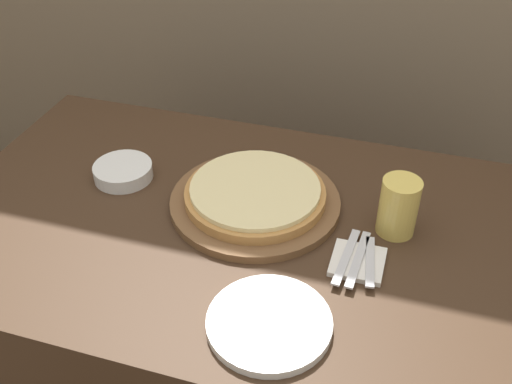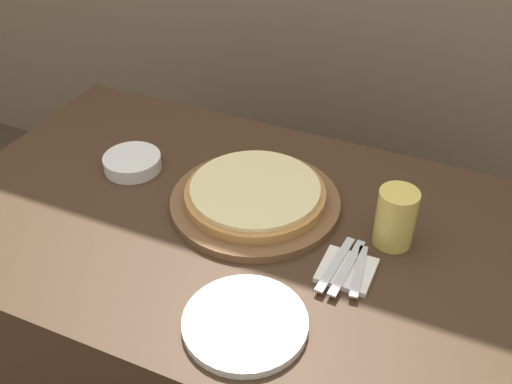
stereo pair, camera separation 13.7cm
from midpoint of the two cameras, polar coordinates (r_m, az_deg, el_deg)
name	(u,v)px [view 2 (the right image)]	position (r m, az deg, el deg)	size (l,w,h in m)	color
dining_table	(244,326)	(1.62, 1.36, -12.79)	(1.44, 0.86, 0.72)	#3D2819
pizza_on_board	(256,197)	(1.40, 2.80, -0.60)	(0.40, 0.40, 0.06)	brown
beer_glass	(396,216)	(1.32, 16.11, -2.28)	(0.09, 0.09, 0.13)	#E5C65B
dinner_plate	(245,323)	(1.14, 2.46, -12.53)	(0.24, 0.24, 0.02)	white
side_bowl	(132,162)	(1.55, -9.23, 2.71)	(0.15, 0.15, 0.04)	white
napkin_stack	(347,270)	(1.27, 11.73, -7.44)	(0.11, 0.11, 0.01)	white
fork	(335,264)	(1.27, 10.69, -6.87)	(0.03, 0.18, 0.00)	silver
dinner_knife	(347,267)	(1.26, 11.78, -7.17)	(0.03, 0.18, 0.00)	silver
spoon	(359,271)	(1.26, 12.88, -7.46)	(0.04, 0.15, 0.00)	silver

